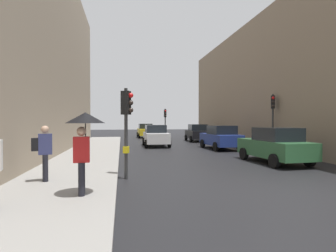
{
  "coord_description": "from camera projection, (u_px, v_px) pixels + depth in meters",
  "views": [
    {
      "loc": [
        -4.96,
        -7.24,
        2.07
      ],
      "look_at": [
        -1.76,
        11.2,
        1.74
      ],
      "focal_mm": 28.59,
      "sensor_mm": 36.0,
      "label": 1
    }
  ],
  "objects": [
    {
      "name": "traffic_light_mid_street",
      "position": [
        273.0,
        112.0,
        17.48
      ],
      "size": [
        0.36,
        0.45,
        3.84
      ],
      "color": "#2D2D2D",
      "rests_on": "ground"
    },
    {
      "name": "building_facade_right",
      "position": [
        316.0,
        86.0,
        22.4
      ],
      "size": [
        12.0,
        28.54,
        10.09
      ],
      "primitive_type": "cube",
      "color": "gray",
      "rests_on": "ground"
    },
    {
      "name": "pedestrian_with_umbrella",
      "position": [
        84.0,
        130.0,
        6.9
      ],
      "size": [
        1.0,
        1.0,
        2.14
      ],
      "color": "black",
      "rests_on": "sidewalk_kerb"
    },
    {
      "name": "car_white_compact",
      "position": [
        156.0,
        136.0,
        22.15
      ],
      "size": [
        2.06,
        4.22,
        1.76
      ],
      "color": "silver",
      "rests_on": "ground"
    },
    {
      "name": "car_dark_suv",
      "position": [
        197.0,
        133.0,
        27.51
      ],
      "size": [
        2.21,
        4.3,
        1.76
      ],
      "color": "black",
      "rests_on": "ground"
    },
    {
      "name": "car_blue_van",
      "position": [
        221.0,
        137.0,
        19.78
      ],
      "size": [
        2.13,
        4.26,
        1.76
      ],
      "color": "navy",
      "rests_on": "ground"
    },
    {
      "name": "car_yellow_taxi",
      "position": [
        146.0,
        131.0,
        33.86
      ],
      "size": [
        2.06,
        4.22,
        1.76
      ],
      "color": "yellow",
      "rests_on": "ground"
    },
    {
      "name": "pedestrian_with_grey_backpack",
      "position": [
        44.0,
        150.0,
        8.5
      ],
      "size": [
        0.65,
        0.44,
        1.77
      ],
      "color": "black",
      "rests_on": "sidewalk_kerb"
    },
    {
      "name": "traffic_light_far_median",
      "position": [
        165.0,
        118.0,
        29.53
      ],
      "size": [
        0.24,
        0.43,
        3.46
      ],
      "color": "#2D2D2D",
      "rests_on": "ground"
    },
    {
      "name": "car_green_estate",
      "position": [
        275.0,
        145.0,
        13.21
      ],
      "size": [
        2.19,
        4.29,
        1.76
      ],
      "color": "#2D6038",
      "rests_on": "ground"
    },
    {
      "name": "traffic_light_near_right",
      "position": [
        127.0,
        116.0,
        9.52
      ],
      "size": [
        0.45,
        0.35,
        3.25
      ],
      "color": "#2D2D2D",
      "rests_on": "ground"
    },
    {
      "name": "ground_plane",
      "position": [
        289.0,
        190.0,
        8.02
      ],
      "size": [
        120.0,
        120.0,
        0.0
      ],
      "primitive_type": "plane",
      "color": "black"
    },
    {
      "name": "sidewalk_kerb",
      "position": [
        83.0,
        163.0,
        12.76
      ],
      "size": [
        3.39,
        40.0,
        0.16
      ],
      "primitive_type": "cube",
      "color": "gray",
      "rests_on": "ground"
    }
  ]
}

